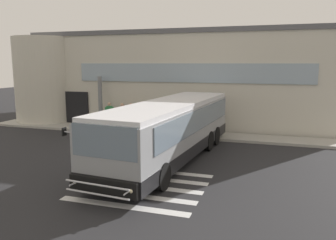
% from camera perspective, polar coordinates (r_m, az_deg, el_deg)
% --- Properties ---
extents(ground_plane, '(80.00, 90.00, 0.02)m').
position_cam_1_polar(ground_plane, '(17.00, -5.14, -5.60)').
color(ground_plane, '#232326').
rests_on(ground_plane, ground).
extents(bay_paint_stripes, '(4.40, 3.96, 0.01)m').
position_cam_1_polar(bay_paint_stripes, '(12.57, -4.10, -11.07)').
color(bay_paint_stripes, silver).
rests_on(bay_paint_stripes, ground).
extents(terminal_building, '(23.13, 13.80, 6.60)m').
position_cam_1_polar(terminal_building, '(27.68, 2.83, 7.22)').
color(terminal_building, beige).
rests_on(terminal_building, ground).
extents(boarding_curb, '(25.33, 2.00, 0.15)m').
position_cam_1_polar(boarding_curb, '(21.36, -0.16, -2.18)').
color(boarding_curb, '#9E9B93').
rests_on(boarding_curb, ground).
extents(entry_support_column, '(0.28, 0.28, 3.39)m').
position_cam_1_polar(entry_support_column, '(23.59, -11.32, 3.10)').
color(entry_support_column, slate).
rests_on(entry_support_column, boarding_curb).
extents(bus_main_foreground, '(3.93, 11.63, 2.70)m').
position_cam_1_polar(bus_main_foreground, '(15.51, 0.39, -1.93)').
color(bus_main_foreground, gray).
rests_on(bus_main_foreground, ground).
extents(passenger_near_column, '(0.52, 0.50, 1.68)m').
position_cam_1_polar(passenger_near_column, '(23.11, -9.84, 1.20)').
color(passenger_near_column, '#2D2D33').
rests_on(passenger_near_column, boarding_curb).
extents(passenger_by_doorway, '(0.41, 0.48, 1.68)m').
position_cam_1_polar(passenger_by_doorway, '(22.54, -7.67, 0.95)').
color(passenger_by_doorway, '#4C4233').
rests_on(passenger_by_doorway, boarding_curb).
extents(passenger_at_curb_edge, '(0.42, 0.47, 1.68)m').
position_cam_1_polar(passenger_at_curb_edge, '(22.35, -6.21, 0.91)').
color(passenger_at_curb_edge, '#4C4233').
rests_on(passenger_at_curb_edge, boarding_curb).
extents(safety_bollard_yellow, '(0.18, 0.18, 0.90)m').
position_cam_1_polar(safety_bollard_yellow, '(19.41, 7.45, -2.33)').
color(safety_bollard_yellow, yellow).
rests_on(safety_bollard_yellow, ground).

